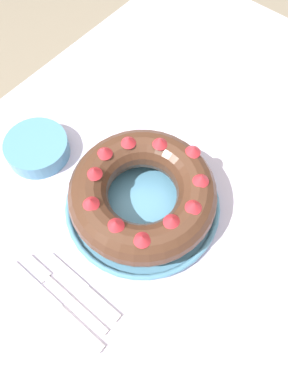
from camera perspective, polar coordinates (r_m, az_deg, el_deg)
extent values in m
plane|color=gray|center=(1.52, 0.96, -15.44)|extent=(8.00, 8.00, 0.00)
cube|color=silver|center=(0.81, 1.74, -4.12)|extent=(1.47, 1.01, 0.03)
cylinder|color=brown|center=(1.59, 4.40, 17.04)|extent=(0.06, 0.06, 0.73)
cylinder|color=#518EB2|center=(0.80, 0.00, -1.82)|extent=(0.32, 0.32, 0.01)
torus|color=#518EB2|center=(0.80, 0.00, -1.56)|extent=(0.33, 0.33, 0.01)
torus|color=#4C2D1E|center=(0.75, 0.00, 0.00)|extent=(0.30, 0.30, 0.08)
cone|color=red|center=(0.75, -6.05, 6.21)|extent=(0.04, 0.04, 0.02)
cone|color=red|center=(0.73, -7.63, 3.11)|extent=(0.04, 0.04, 0.02)
cone|color=red|center=(0.70, -8.14, -1.50)|extent=(0.04, 0.04, 0.02)
cone|color=red|center=(0.67, -4.36, -4.87)|extent=(0.04, 0.04, 0.02)
cone|color=red|center=(0.66, -0.29, -7.09)|extent=(0.04, 0.04, 0.02)
cone|color=red|center=(0.68, 4.28, -4.27)|extent=(0.04, 0.04, 0.02)
cone|color=red|center=(0.69, 7.61, -2.03)|extent=(0.05, 0.05, 0.02)
cone|color=red|center=(0.72, 8.73, 2.03)|extent=(0.04, 0.04, 0.02)
cone|color=red|center=(0.76, 7.52, 6.44)|extent=(0.05, 0.05, 0.02)
cone|color=red|center=(0.76, 2.49, 7.70)|extent=(0.05, 0.05, 0.02)
cone|color=red|center=(0.76, -2.41, 7.90)|extent=(0.04, 0.04, 0.02)
cube|color=white|center=(0.75, -10.35, -16.57)|extent=(0.01, 0.16, 0.01)
cube|color=silver|center=(0.78, -16.10, -11.14)|extent=(0.02, 0.06, 0.01)
cube|color=white|center=(0.74, -9.71, -19.91)|extent=(0.02, 0.11, 0.01)
cube|color=silver|center=(0.77, -16.32, -13.64)|extent=(0.02, 0.13, 0.00)
cube|color=white|center=(0.74, -6.48, -16.62)|extent=(0.02, 0.08, 0.01)
cube|color=silver|center=(0.77, -11.71, -11.98)|extent=(0.02, 0.10, 0.00)
cylinder|color=#518EB2|center=(0.89, -15.96, 6.46)|extent=(0.14, 0.14, 0.04)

